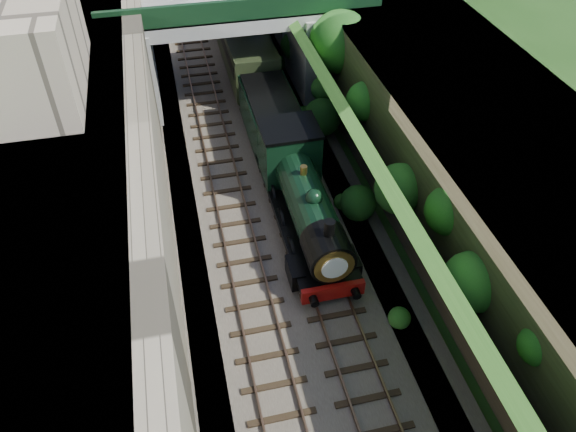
{
  "coord_description": "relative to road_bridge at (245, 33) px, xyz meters",
  "views": [
    {
      "loc": [
        -4.07,
        -9.1,
        18.76
      ],
      "look_at": [
        0.0,
        8.34,
        2.74
      ],
      "focal_mm": 35.0,
      "sensor_mm": 36.0,
      "label": 1
    }
  ],
  "objects": [
    {
      "name": "ground",
      "position": [
        -0.94,
        -24.0,
        -4.08
      ],
      "size": [
        160.0,
        160.0,
        0.0
      ],
      "primitive_type": "plane",
      "color": "#1E4714",
      "rests_on": "ground"
    },
    {
      "name": "trackbed",
      "position": [
        -0.94,
        -4.0,
        -3.98
      ],
      "size": [
        10.0,
        90.0,
        0.2
      ],
      "primitive_type": "cube",
      "color": "#473F38",
      "rests_on": "ground"
    },
    {
      "name": "retaining_wall",
      "position": [
        -6.44,
        -4.0,
        -0.58
      ],
      "size": [
        1.0,
        90.0,
        7.0
      ],
      "primitive_type": "cube",
      "color": "#756B56",
      "rests_on": "ground"
    },
    {
      "name": "street_plateau_left",
      "position": [
        -9.94,
        -4.0,
        -0.58
      ],
      "size": [
        6.0,
        90.0,
        7.0
      ],
      "primitive_type": "cube",
      "color": "#262628",
      "rests_on": "ground"
    },
    {
      "name": "street_plateau_right",
      "position": [
        8.56,
        -4.0,
        -0.95
      ],
      "size": [
        8.0,
        90.0,
        6.25
      ],
      "primitive_type": "cube",
      "color": "#262628",
      "rests_on": "ground"
    },
    {
      "name": "embankment_slope",
      "position": [
        4.07,
        -4.82,
        -1.28
      ],
      "size": [
        4.47,
        90.0,
        6.37
      ],
      "color": "#1E4714",
      "rests_on": "ground"
    },
    {
      "name": "track_left",
      "position": [
        -2.94,
        -4.0,
        -3.83
      ],
      "size": [
        2.5,
        90.0,
        0.2
      ],
      "color": "black",
      "rests_on": "trackbed"
    },
    {
      "name": "track_right",
      "position": [
        0.26,
        -4.0,
        -3.83
      ],
      "size": [
        2.5,
        90.0,
        0.2
      ],
      "color": "black",
      "rests_on": "trackbed"
    },
    {
      "name": "road_bridge",
      "position": [
        0.0,
        0.0,
        0.0
      ],
      "size": [
        16.0,
        6.4,
        7.25
      ],
      "color": "gray",
      "rests_on": "ground"
    },
    {
      "name": "building_near",
      "position": [
        -10.44,
        -10.0,
        4.92
      ],
      "size": [
        4.0,
        8.0,
        4.0
      ],
      "primitive_type": "cube",
      "color": "gray",
      "rests_on": "street_plateau_left"
    },
    {
      "name": "tree",
      "position": [
        4.97,
        -3.86,
        0.57
      ],
      "size": [
        3.6,
        3.8,
        6.6
      ],
      "color": "black",
      "rests_on": "ground"
    },
    {
      "name": "locomotive",
      "position": [
        0.26,
        -13.78,
        -2.18
      ],
      "size": [
        3.1,
        10.22,
        3.83
      ],
      "color": "black",
      "rests_on": "trackbed"
    },
    {
      "name": "tender",
      "position": [
        0.26,
        -6.42,
        -2.46
      ],
      "size": [
        2.7,
        6.0,
        3.05
      ],
      "color": "black",
      "rests_on": "trackbed"
    },
    {
      "name": "coach_front",
      "position": [
        0.26,
        6.18,
        -2.03
      ],
      "size": [
        2.9,
        18.0,
        3.7
      ],
      "color": "black",
      "rests_on": "trackbed"
    }
  ]
}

